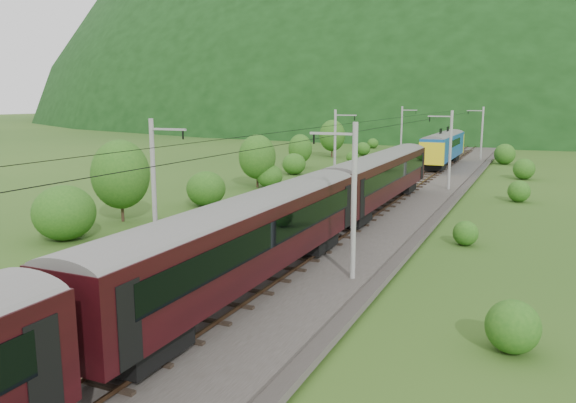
% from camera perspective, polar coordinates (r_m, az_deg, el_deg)
% --- Properties ---
extents(ground, '(600.00, 600.00, 0.00)m').
position_cam_1_polar(ground, '(31.85, -4.22, -6.84)').
color(ground, '#254816').
rests_on(ground, ground).
extents(railbed, '(14.00, 220.00, 0.30)m').
position_cam_1_polar(railbed, '(40.57, 2.53, -2.84)').
color(railbed, '#38332D').
rests_on(railbed, ground).
extents(track_left, '(2.40, 220.00, 0.27)m').
position_cam_1_polar(track_left, '(41.44, -0.55, -2.24)').
color(track_left, brown).
rests_on(track_left, railbed).
extents(track_right, '(2.40, 220.00, 0.27)m').
position_cam_1_polar(track_right, '(39.72, 5.75, -2.85)').
color(track_right, brown).
rests_on(track_right, railbed).
extents(catenary_left, '(2.54, 192.28, 8.00)m').
position_cam_1_polar(catenary_left, '(62.45, 4.86, 5.81)').
color(catenary_left, gray).
rests_on(catenary_left, railbed).
extents(catenary_right, '(2.54, 192.28, 8.00)m').
position_cam_1_polar(catenary_right, '(59.51, 16.09, 5.22)').
color(catenary_right, gray).
rests_on(catenary_right, railbed).
extents(overhead_wires, '(4.83, 198.00, 0.03)m').
position_cam_1_polar(overhead_wires, '(39.57, 2.61, 7.00)').
color(overhead_wires, black).
rests_on(overhead_wires, ground).
extents(mountain_main, '(504.00, 360.00, 244.00)m').
position_cam_1_polar(mountain_main, '(287.23, 21.58, 7.75)').
color(mountain_main, black).
rests_on(mountain_main, ground).
extents(mountain_ridge, '(336.00, 280.00, 132.00)m').
position_cam_1_polar(mountain_ridge, '(353.47, 1.93, 8.81)').
color(mountain_ridge, black).
rests_on(mountain_ridge, ground).
extents(train, '(3.08, 124.18, 5.36)m').
position_cam_1_polar(train, '(26.36, -3.94, -2.31)').
color(train, black).
rests_on(train, ground).
extents(hazard_post_near, '(0.15, 0.15, 1.40)m').
position_cam_1_polar(hazard_post_near, '(84.92, 13.89, 4.36)').
color(hazard_post_near, red).
rests_on(hazard_post_near, railbed).
extents(hazard_post_far, '(0.14, 0.14, 1.32)m').
position_cam_1_polar(hazard_post_far, '(75.47, 13.03, 3.65)').
color(hazard_post_far, red).
rests_on(hazard_post_far, railbed).
extents(signal, '(0.25, 0.25, 2.23)m').
position_cam_1_polar(signal, '(66.92, 8.28, 3.55)').
color(signal, black).
rests_on(signal, railbed).
extents(vegetation_left, '(12.36, 145.26, 6.68)m').
position_cam_1_polar(vegetation_left, '(54.66, -7.89, 3.24)').
color(vegetation_left, '#225516').
rests_on(vegetation_left, ground).
extents(vegetation_right, '(7.40, 105.61, 2.83)m').
position_cam_1_polar(vegetation_right, '(36.75, 20.79, -3.18)').
color(vegetation_right, '#225516').
rests_on(vegetation_right, ground).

